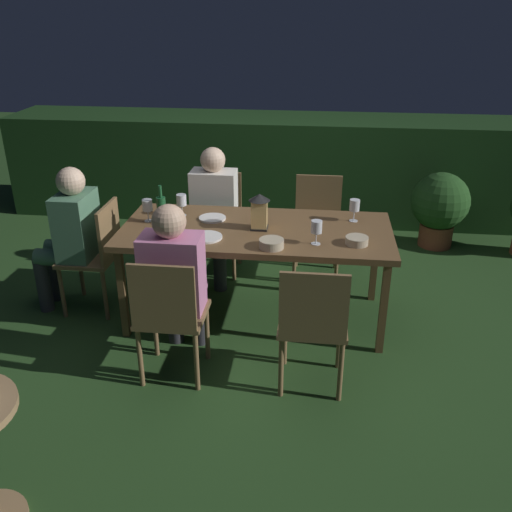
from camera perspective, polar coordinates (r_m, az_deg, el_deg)
The scene contains 22 objects.
ground_plane at distance 4.39m, azimuth 0.00°, elevation -6.13°, with size 16.00×16.00×0.00m, color #26471E.
dining_table at distance 4.08m, azimuth 0.00°, elevation 2.16°, with size 1.97×0.90×0.74m.
chair_side_right_a at distance 4.99m, azimuth -3.95°, elevation 3.94°, with size 0.42×0.40×0.87m.
person_in_cream at distance 4.76m, azimuth -4.42°, elevation 4.82°, with size 0.38×0.47×1.15m.
chair_head_near at distance 4.46m, azimuth -15.92°, elevation 0.41°, with size 0.40×0.42×0.87m.
person_in_green at distance 4.48m, azimuth -18.46°, elevation 2.29°, with size 0.48×0.38×1.15m.
chair_side_left_a at distance 3.51m, azimuth -8.85°, elevation -5.81°, with size 0.42×0.40×0.87m.
person_in_pink at distance 3.60m, azimuth -8.21°, elevation -2.17°, with size 0.38×0.47×1.15m.
chair_side_right_b at distance 4.91m, azimuth 6.29°, elevation 3.51°, with size 0.42×0.40×0.87m.
chair_side_left_b at distance 3.40m, azimuth 5.83°, elevation -6.73°, with size 0.42×0.40×0.87m.
lantern_centerpiece at distance 4.00m, azimuth 0.34°, elevation 4.76°, with size 0.15×0.15×0.27m.
green_bottle_on_table at distance 4.19m, azimuth -9.63°, elevation 4.74°, with size 0.07×0.07×0.29m.
wine_glass_a at distance 3.78m, azimuth 6.20°, elevation 2.86°, with size 0.08×0.08×0.17m.
wine_glass_b at distance 4.24m, azimuth -11.03°, elevation 5.00°, with size 0.08×0.08×0.17m.
wine_glass_c at distance 4.22m, azimuth 10.03°, elevation 5.02°, with size 0.08×0.08×0.17m.
wine_glass_d at distance 4.31m, azimuth -7.62°, elevation 5.58°, with size 0.08×0.08×0.17m.
plate_a at distance 3.91m, azimuth -5.10°, elevation 1.94°, with size 0.22×0.22×0.01m, color white.
plate_b at distance 4.25m, azimuth -4.47°, elevation 3.88°, with size 0.20×0.20×0.01m, color white.
bowl_olives at distance 3.85m, azimuth 10.26°, elevation 1.58°, with size 0.16×0.16×0.05m.
bowl_bread at distance 3.73m, azimuth 1.59°, elevation 1.31°, with size 0.17×0.17×0.06m.
hedge_backdrop at distance 6.35m, azimuth 2.48°, elevation 9.12°, with size 6.00×0.85×1.09m, color #193816.
potted_plant_by_hedge at distance 5.76m, azimuth 18.25°, elevation 4.94°, with size 0.56×0.56×0.75m.
Camera 1 is at (0.43, -3.74, 2.25)m, focal length 39.17 mm.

